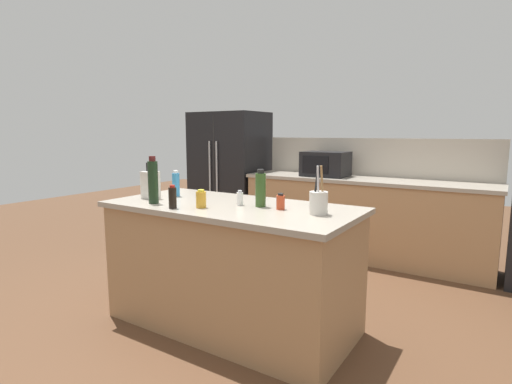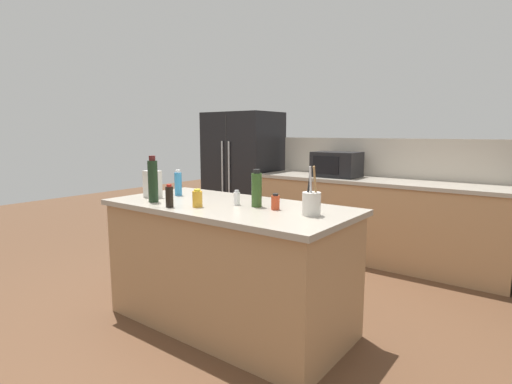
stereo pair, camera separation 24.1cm
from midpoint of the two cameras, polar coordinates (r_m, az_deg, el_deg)
ground_plane at (r=3.27m, az=-5.71°, el=-18.24°), size 14.00×14.00×0.00m
back_counter_run at (r=4.84m, az=13.54°, el=-3.63°), size 2.85×0.66×0.94m
wall_backsplash at (r=5.04m, az=15.00°, el=4.82°), size 2.81×0.03×0.46m
kitchen_island at (r=3.09m, az=-5.84°, el=-10.39°), size 1.89×0.90×0.94m
refrigerator at (r=5.75m, az=-4.95°, el=2.53°), size 0.99×0.75×1.75m
microwave at (r=4.92m, az=8.52°, el=3.99°), size 0.54×0.39×0.30m
knife_block at (r=3.34m, az=-16.86°, el=0.99°), size 0.14×0.11×0.29m
utensil_crock at (r=2.60m, az=6.32°, el=-1.44°), size 0.12×0.12×0.32m
olive_oil_bottle at (r=2.85m, az=-1.75°, el=0.40°), size 0.08×0.08×0.27m
honey_jar at (r=2.86m, az=-10.25°, el=-1.05°), size 0.07×0.07×0.13m
dish_soap_bottle at (r=3.41m, az=-13.36°, el=1.09°), size 0.06×0.06×0.22m
spice_jar_paprika at (r=2.76m, az=1.05°, el=-1.44°), size 0.06×0.06×0.11m
wine_bottle at (r=3.11m, az=-16.66°, el=1.46°), size 0.07×0.07×0.36m
salt_shaker at (r=2.93m, az=-4.67°, el=-0.92°), size 0.05×0.05×0.11m
soy_sauce_bottle at (r=2.88m, az=-14.19°, el=-0.78°), size 0.06×0.06×0.17m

